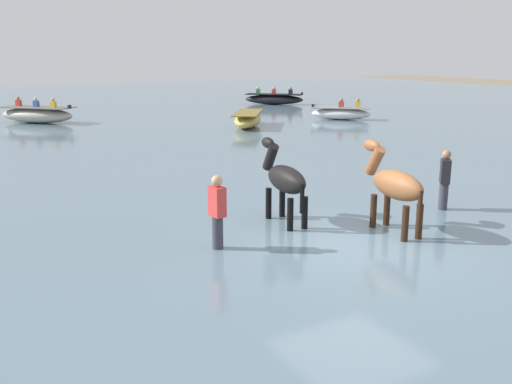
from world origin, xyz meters
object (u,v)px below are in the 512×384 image
person_onlooker_right (444,184)px  boat_distant_west (37,115)px  horse_lead_chestnut (395,187)px  horse_trailing_black (285,181)px  boat_far_offshore (248,120)px  boat_mid_outer (274,99)px  boat_near_starboard (341,113)px  person_wading_close (217,217)px

person_onlooker_right → boat_distant_west: bearing=103.3°
horse_lead_chestnut → person_onlooker_right: bearing=17.5°
horse_trailing_black → boat_far_offshore: horse_trailing_black is taller
boat_mid_outer → horse_trailing_black: bearing=-121.3°
boat_near_starboard → person_onlooker_right: (-8.86, -15.00, 0.27)m
boat_near_starboard → horse_lead_chestnut: bearing=-125.1°
horse_lead_chestnut → person_wading_close: (-3.45, 0.84, -0.32)m
boat_far_offshore → person_onlooker_right: (-3.23, -14.85, 0.26)m
person_wading_close → person_onlooker_right: (5.59, -0.17, 0.00)m
horse_lead_chestnut → horse_trailing_black: horse_lead_chestnut is taller
horse_lead_chestnut → boat_distant_west: horse_lead_chestnut is taller
boat_far_offshore → person_wading_close: 17.13m
boat_mid_outer → person_onlooker_right: bearing=-113.3°
horse_trailing_black → boat_distant_west: size_ratio=0.52×
horse_trailing_black → boat_mid_outer: (14.06, 23.17, -0.54)m
horse_lead_chestnut → person_wading_close: size_ratio=1.23×
person_wading_close → boat_mid_outer: bearing=56.3°
horse_trailing_black → boat_distant_west: (-1.41, 20.49, -0.49)m
boat_far_offshore → boat_mid_outer: 11.71m
horse_lead_chestnut → horse_trailing_black: size_ratio=1.02×
person_wading_close → boat_distant_west: bearing=88.6°
boat_near_starboard → person_wading_close: bearing=-134.2°
horse_lead_chestnut → person_wading_close: 3.56m
horse_trailing_black → boat_distant_west: horse_trailing_black is taller
boat_distant_west → boat_mid_outer: boat_distant_west is taller
boat_distant_west → boat_mid_outer: size_ratio=1.03×
boat_far_offshore → horse_lead_chestnut: bearing=-109.1°
horse_trailing_black → boat_mid_outer: horse_trailing_black is taller
boat_mid_outer → person_onlooker_right: (-10.40, -24.11, 0.25)m
horse_trailing_black → person_onlooker_right: 3.79m
boat_distant_west → boat_mid_outer: 15.70m
horse_lead_chestnut → boat_mid_outer: horse_lead_chestnut is taller
boat_near_starboard → person_onlooker_right: person_onlooker_right is taller
boat_far_offshore → person_onlooker_right: bearing=-102.3°
horse_lead_chestnut → boat_near_starboard: size_ratio=0.68×
boat_mid_outer → person_wading_close: size_ratio=2.25×
boat_far_offshore → horse_trailing_black: bearing=-116.3°
boat_distant_west → boat_far_offshore: bearing=-38.4°
boat_distant_west → person_onlooker_right: size_ratio=2.32×
horse_lead_chestnut → person_onlooker_right: horse_lead_chestnut is taller
boat_mid_outer → person_wading_close: bearing=-123.7°
horse_trailing_black → person_wading_close: 2.10m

